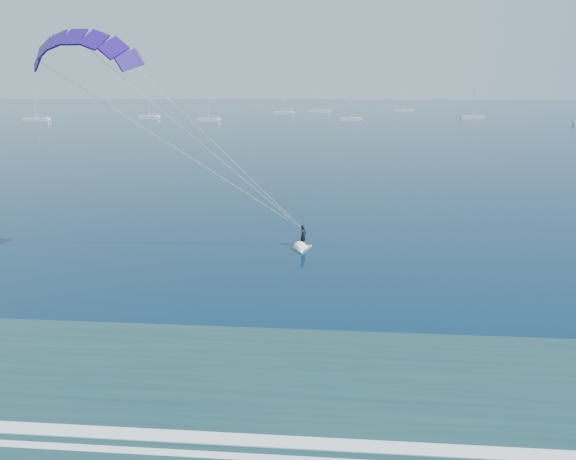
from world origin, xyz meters
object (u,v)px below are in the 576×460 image
(sailboat_0, at_px, (37,119))
(sailboat_3, at_px, (350,119))
(sailboat_2, at_px, (283,113))
(sailboat_1, at_px, (149,117))
(sailboat_5, at_px, (472,117))
(sailboat_8, at_px, (319,111))
(kitesurfer_rig, at_px, (200,143))
(sailboat_4, at_px, (403,110))
(sailboat_7, at_px, (209,120))

(sailboat_0, height_order, sailboat_3, sailboat_0)
(sailboat_0, relative_size, sailboat_2, 1.04)
(sailboat_1, relative_size, sailboat_5, 0.93)
(sailboat_0, height_order, sailboat_8, sailboat_0)
(sailboat_0, height_order, sailboat_2, sailboat_0)
(sailboat_1, bearing_deg, sailboat_8, 37.19)
(sailboat_5, bearing_deg, sailboat_2, 160.42)
(kitesurfer_rig, distance_m, sailboat_4, 227.99)
(sailboat_3, height_order, sailboat_7, sailboat_7)
(kitesurfer_rig, bearing_deg, sailboat_1, 110.51)
(kitesurfer_rig, xyz_separation_m, sailboat_5, (65.06, 170.69, -8.37))
(sailboat_7, bearing_deg, sailboat_1, 153.94)
(kitesurfer_rig, relative_size, sailboat_5, 1.79)
(sailboat_2, distance_m, sailboat_4, 62.10)
(sailboat_1, relative_size, sailboat_4, 0.93)
(sailboat_3, height_order, sailboat_5, sailboat_5)
(kitesurfer_rig, height_order, sailboat_1, kitesurfer_rig)
(sailboat_2, bearing_deg, kitesurfer_rig, -86.81)
(kitesurfer_rig, bearing_deg, sailboat_4, 78.45)
(sailboat_4, bearing_deg, sailboat_8, -165.36)
(sailboat_2, height_order, sailboat_4, sailboat_2)
(sailboat_4, relative_size, sailboat_5, 1.00)
(kitesurfer_rig, bearing_deg, sailboat_2, 93.19)
(kitesurfer_rig, height_order, sailboat_0, kitesurfer_rig)
(sailboat_1, xyz_separation_m, sailboat_7, (26.75, -13.08, 0.02))
(sailboat_2, distance_m, sailboat_3, 50.27)
(sailboat_2, height_order, sailboat_8, sailboat_8)
(sailboat_1, distance_m, sailboat_7, 29.78)
(sailboat_3, bearing_deg, sailboat_5, 16.85)
(sailboat_5, distance_m, sailboat_8, 73.29)
(sailboat_0, height_order, sailboat_5, sailboat_0)
(kitesurfer_rig, height_order, sailboat_5, kitesurfer_rig)
(sailboat_1, bearing_deg, kitesurfer_rig, -69.49)
(sailboat_4, height_order, sailboat_7, sailboat_7)
(sailboat_7, bearing_deg, sailboat_2, 64.40)
(sailboat_8, bearing_deg, sailboat_0, -146.86)
(sailboat_0, bearing_deg, sailboat_5, 8.68)
(sailboat_5, xyz_separation_m, sailboat_7, (-99.14, -21.09, 0.01))
(sailboat_0, relative_size, sailboat_1, 1.17)
(sailboat_4, relative_size, sailboat_8, 0.95)
(kitesurfer_rig, xyz_separation_m, sailboat_0, (-97.20, 145.92, -8.36))
(sailboat_3, distance_m, sailboat_4, 72.71)
(sailboat_4, bearing_deg, kitesurfer_rig, -101.55)
(kitesurfer_rig, bearing_deg, sailboat_7, 102.84)
(sailboat_2, xyz_separation_m, sailboat_8, (15.96, 14.85, -0.00))
(sailboat_0, relative_size, sailboat_3, 1.22)
(sailboat_3, height_order, sailboat_4, sailboat_4)
(sailboat_2, relative_size, sailboat_3, 1.17)
(sailboat_1, height_order, sailboat_4, sailboat_4)
(sailboat_4, xyz_separation_m, sailboat_7, (-79.69, -73.62, 0.01))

